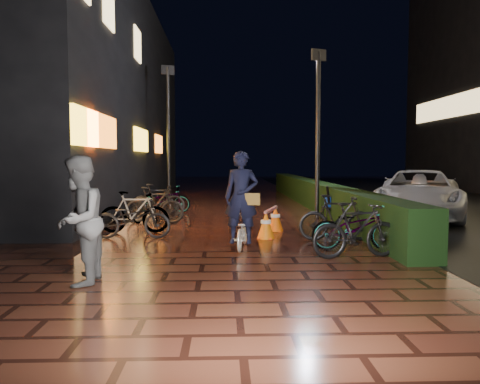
{
  "coord_description": "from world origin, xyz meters",
  "views": [
    {
      "loc": [
        -0.18,
        -9.77,
        1.84
      ],
      "look_at": [
        0.19,
        0.78,
        1.1
      ],
      "focal_mm": 35.0,
      "sensor_mm": 36.0,
      "label": 1
    }
  ],
  "objects_px": {
    "bystander_person": "(79,220)",
    "cart_assembly": "(333,203)",
    "traffic_barrier": "(271,221)",
    "van": "(419,194)",
    "cyclist": "(242,213)"
  },
  "relations": [
    {
      "from": "van",
      "to": "traffic_barrier",
      "type": "xyz_separation_m",
      "value": [
        -4.99,
        -3.12,
        -0.43
      ]
    },
    {
      "from": "cyclist",
      "to": "cart_assembly",
      "type": "distance_m",
      "value": 5.03
    },
    {
      "from": "van",
      "to": "cyclist",
      "type": "xyz_separation_m",
      "value": [
        -5.78,
        -4.94,
        -0.01
      ]
    },
    {
      "from": "cyclist",
      "to": "traffic_barrier",
      "type": "distance_m",
      "value": 2.03
    },
    {
      "from": "traffic_barrier",
      "to": "cart_assembly",
      "type": "bearing_deg",
      "value": 48.32
    },
    {
      "from": "bystander_person",
      "to": "van",
      "type": "distance_m",
      "value": 11.23
    },
    {
      "from": "cart_assembly",
      "to": "van",
      "type": "bearing_deg",
      "value": 15.36
    },
    {
      "from": "van",
      "to": "bystander_person",
      "type": "bearing_deg",
      "value": -113.87
    },
    {
      "from": "traffic_barrier",
      "to": "bystander_person",
      "type": "bearing_deg",
      "value": -126.11
    },
    {
      "from": "bystander_person",
      "to": "van",
      "type": "relative_size",
      "value": 0.35
    },
    {
      "from": "bystander_person",
      "to": "cart_assembly",
      "type": "distance_m",
      "value": 8.65
    },
    {
      "from": "van",
      "to": "cart_assembly",
      "type": "xyz_separation_m",
      "value": [
        -2.93,
        -0.8,
        -0.2
      ]
    },
    {
      "from": "bystander_person",
      "to": "cart_assembly",
      "type": "bearing_deg",
      "value": 140.75
    },
    {
      "from": "cart_assembly",
      "to": "traffic_barrier",
      "type": "bearing_deg",
      "value": -131.68
    },
    {
      "from": "cyclist",
      "to": "van",
      "type": "bearing_deg",
      "value": 40.56
    }
  ]
}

